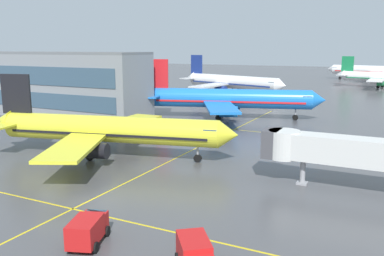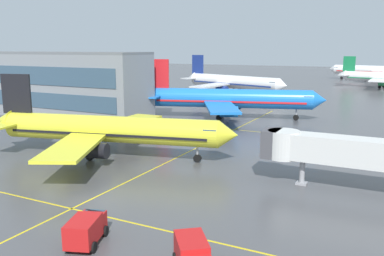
{
  "view_description": "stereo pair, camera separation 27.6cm",
  "coord_description": "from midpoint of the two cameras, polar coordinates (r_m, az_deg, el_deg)",
  "views": [
    {
      "loc": [
        24.85,
        -27.66,
        14.13
      ],
      "look_at": [
        -0.34,
        22.41,
        3.04
      ],
      "focal_mm": 37.92,
      "sensor_mm": 36.0,
      "label": 1
    },
    {
      "loc": [
        25.1,
        -27.53,
        14.13
      ],
      "look_at": [
        -0.34,
        22.41,
        3.04
      ],
      "focal_mm": 37.92,
      "sensor_mm": 36.0,
      "label": 2
    }
  ],
  "objects": [
    {
      "name": "airliner_third_row",
      "position": [
        123.5,
        5.7,
        6.47
      ],
      "size": [
        37.33,
        31.93,
        11.92
      ],
      "color": "white",
      "rests_on": "ground"
    },
    {
      "name": "airliner_second_row",
      "position": [
        82.48,
        5.13,
        4.14
      ],
      "size": [
        37.44,
        31.97,
        11.88
      ],
      "color": "blue",
      "rests_on": "ground"
    },
    {
      "name": "jet_bridge",
      "position": [
        43.27,
        18.96,
        -2.89
      ],
      "size": [
        16.15,
        3.38,
        5.58
      ],
      "color": "silver",
      "rests_on": "ground"
    },
    {
      "name": "ground_plane",
      "position": [
        39.81,
        -14.37,
        -9.96
      ],
      "size": [
        600.0,
        600.0,
        0.0
      ],
      "primitive_type": "plane",
      "color": "#4C4C4F"
    },
    {
      "name": "service_truck_red_van",
      "position": [
        26.95,
        0.44,
        -17.53
      ],
      "size": [
        3.97,
        4.38,
        2.1
      ],
      "color": "red",
      "rests_on": "ground"
    },
    {
      "name": "airliner_far_right_stand",
      "position": [
        196.69,
        24.49,
        7.36
      ],
      "size": [
        40.95,
        34.77,
        12.8
      ],
      "color": "white",
      "rests_on": "ground"
    },
    {
      "name": "taxiway_markings",
      "position": [
        53.93,
        -1.62,
        -3.99
      ],
      "size": [
        141.77,
        88.34,
        0.01
      ],
      "color": "yellow",
      "rests_on": "ground"
    },
    {
      "name": "airliner_front_gate",
      "position": [
        54.27,
        -11.81,
        -0.18
      ],
      "size": [
        34.03,
        28.95,
        10.68
      ],
      "color": "yellow",
      "rests_on": "ground"
    },
    {
      "name": "service_truck_catering",
      "position": [
        31.4,
        -14.39,
        -13.53
      ],
      "size": [
        3.22,
        4.49,
        2.1
      ],
      "color": "red",
      "rests_on": "ground"
    }
  ]
}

